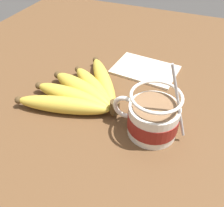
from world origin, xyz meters
The scene contains 4 objects.
table centered at (0.00, 0.00, 1.90)cm, with size 126.35×126.35×3.80cm.
coffee_mug centered at (-2.53, 3.30, 7.51)cm, with size 14.59×9.81×16.12cm.
banana_bunch centered at (14.74, -0.84, 5.70)cm, with size 22.48×24.68×4.27cm.
napkin centered at (4.84, -17.47, 4.10)cm, with size 17.39×12.97×0.60cm.
Camera 1 is at (-8.42, 37.87, 40.41)cm, focal length 40.00 mm.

